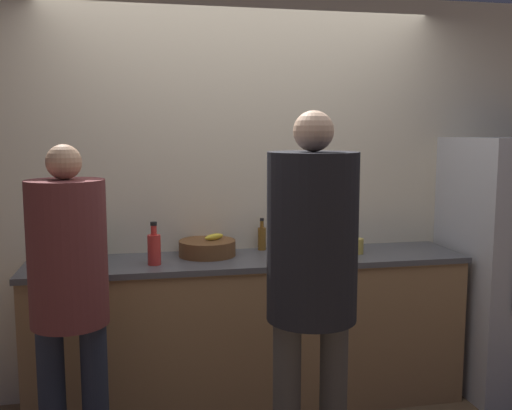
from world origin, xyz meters
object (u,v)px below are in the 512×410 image
at_px(refrigerator, 509,264).
at_px(fruit_bowl, 207,248).
at_px(person_left, 69,282).
at_px(person_center, 312,265).
at_px(bottle_red, 154,248).
at_px(cup_yellow, 358,246).
at_px(bottle_amber, 262,237).
at_px(bottle_green, 100,243).
at_px(utensil_crock, 312,240).

bearing_deg(refrigerator, fruit_bowl, 174.75).
height_order(refrigerator, person_left, refrigerator).
distance_m(person_center, bottle_red, 1.13).
xyz_separation_m(person_center, cup_yellow, (0.59, 0.95, -0.13)).
relative_size(person_left, bottle_red, 6.57).
distance_m(bottle_red, bottle_amber, 0.76).
xyz_separation_m(person_left, bottle_amber, (1.12, 0.82, 0.03)).
height_order(bottle_red, cup_yellow, bottle_red).
distance_m(bottle_green, bottle_red, 0.40).
xyz_separation_m(refrigerator, person_center, (-1.65, -0.90, 0.28)).
relative_size(refrigerator, bottle_amber, 7.99).
relative_size(bottle_red, bottle_amber, 1.20).
xyz_separation_m(refrigerator, bottle_amber, (-1.63, 0.29, 0.19)).
relative_size(utensil_crock, bottle_amber, 1.33).
xyz_separation_m(person_left, fruit_bowl, (0.75, 0.72, -0.01)).
height_order(fruit_bowl, cup_yellow, fruit_bowl).
xyz_separation_m(fruit_bowl, bottle_green, (-0.65, 0.06, 0.04)).
xyz_separation_m(person_center, bottle_amber, (0.02, 1.18, -0.09)).
height_order(person_left, utensil_crock, person_left).
distance_m(refrigerator, person_left, 2.80).
bearing_deg(person_left, refrigerator, 10.98).
height_order(person_center, utensil_crock, person_center).
bearing_deg(bottle_green, bottle_red, -37.37).
distance_m(refrigerator, utensil_crock, 1.34).
distance_m(person_left, utensil_crock, 1.61).
bearing_deg(person_center, bottle_red, 127.33).
bearing_deg(person_left, bottle_red, 52.09).
relative_size(person_left, fruit_bowl, 4.68).
relative_size(person_center, utensil_crock, 6.48).
relative_size(utensil_crock, cup_yellow, 2.88).
xyz_separation_m(utensil_crock, bottle_green, (-1.34, 0.05, 0.02)).
relative_size(person_left, utensil_crock, 5.94).
bearing_deg(bottle_red, bottle_amber, 22.15).
xyz_separation_m(refrigerator, bottle_green, (-2.65, 0.24, 0.20)).
xyz_separation_m(refrigerator, person_left, (-2.75, -0.53, 0.16)).
relative_size(person_left, bottle_green, 7.02).
bearing_deg(person_center, fruit_bowl, 108.06).
height_order(refrigerator, bottle_green, refrigerator).
bearing_deg(bottle_green, person_center, -48.66).
distance_m(refrigerator, person_center, 1.90).
xyz_separation_m(bottle_amber, cup_yellow, (0.58, -0.23, -0.03)).
distance_m(person_center, fruit_bowl, 1.14).
height_order(person_left, bottle_red, person_left).
height_order(person_left, bottle_amber, person_left).
height_order(bottle_amber, cup_yellow, bottle_amber).
height_order(utensil_crock, bottle_green, utensil_crock).
bearing_deg(utensil_crock, bottle_amber, 163.92).
xyz_separation_m(bottle_green, bottle_red, (0.32, -0.24, 0.01)).
height_order(person_center, bottle_green, person_center).
relative_size(bottle_green, cup_yellow, 2.44).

